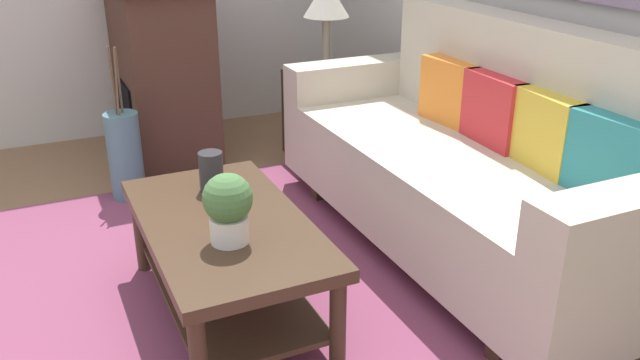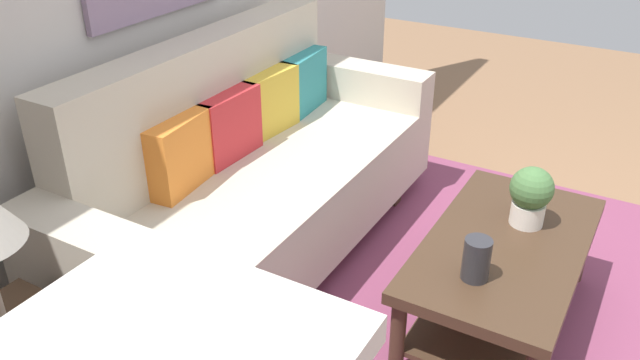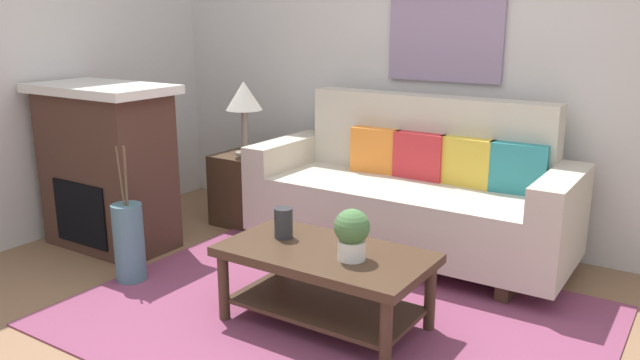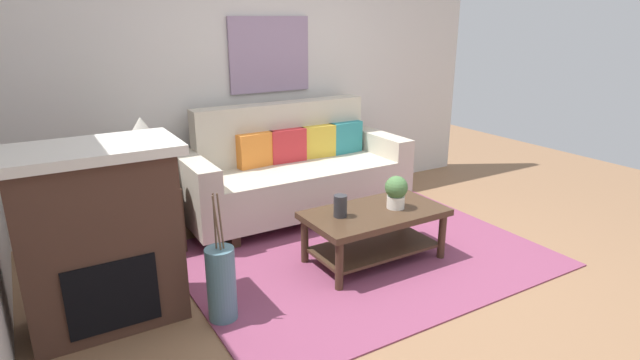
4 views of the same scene
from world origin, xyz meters
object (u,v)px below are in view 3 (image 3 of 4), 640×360
object	(u,v)px
couch	(411,195)
floor_vase	(129,243)
throw_pillow_orange	(377,150)
side_table	(247,189)
tabletop_vase	(284,223)
throw_pillow_crimson	(420,156)
throw_pillow_teal	(518,168)
fireplace	(107,166)
coffee_table	(325,271)
table_lamp	(244,99)
framed_painting	(445,30)
potted_plant_tabletop	(352,233)
throw_pillow_mustard	(467,162)

from	to	relation	value
couch	floor_vase	size ratio (longest dim) A/B	4.33
throw_pillow_orange	side_table	bearing A→B (deg)	-169.24
tabletop_vase	side_table	world-z (taller)	tabletop_vase
throw_pillow_crimson	side_table	world-z (taller)	throw_pillow_crimson
couch	side_table	xyz separation A→B (m)	(-1.39, -0.07, -0.15)
throw_pillow_orange	side_table	world-z (taller)	throw_pillow_orange
throw_pillow_teal	side_table	xyz separation A→B (m)	(-2.06, -0.20, -0.40)
fireplace	tabletop_vase	bearing A→B (deg)	-5.44
coffee_table	table_lamp	bearing A→B (deg)	142.42
framed_painting	potted_plant_tabletop	bearing A→B (deg)	-81.56
couch	side_table	distance (m)	1.40
couch	throw_pillow_crimson	bearing A→B (deg)	90.00
fireplace	throw_pillow_orange	bearing A→B (deg)	36.14
floor_vase	table_lamp	bearing A→B (deg)	95.77
couch	throw_pillow_crimson	world-z (taller)	couch
throw_pillow_mustard	floor_vase	world-z (taller)	throw_pillow_mustard
throw_pillow_crimson	coffee_table	distance (m)	1.38
throw_pillow_mustard	table_lamp	world-z (taller)	table_lamp
couch	throw_pillow_orange	xyz separation A→B (m)	(-0.34, 0.13, 0.25)
throw_pillow_crimson	fireplace	size ratio (longest dim) A/B	0.31
throw_pillow_mustard	coffee_table	bearing A→B (deg)	-101.21
table_lamp	floor_vase	distance (m)	1.50
floor_vase	throw_pillow_crimson	bearing A→B (deg)	49.97
coffee_table	floor_vase	bearing A→B (deg)	-172.69
throw_pillow_orange	throw_pillow_crimson	world-z (taller)	same
throw_pillow_crimson	tabletop_vase	size ratio (longest dim) A/B	2.14
framed_painting	tabletop_vase	bearing A→B (deg)	-97.80
floor_vase	throw_pillow_teal	bearing A→B (deg)	37.76
couch	tabletop_vase	bearing A→B (deg)	-100.87
framed_painting	coffee_table	bearing A→B (deg)	-87.43
throw_pillow_mustard	fireplace	world-z (taller)	fireplace
framed_painting	throw_pillow_orange	bearing A→B (deg)	-134.66
floor_vase	side_table	bearing A→B (deg)	95.77
potted_plant_tabletop	fireplace	bearing A→B (deg)	173.85
floor_vase	coffee_table	bearing A→B (deg)	7.31
tabletop_vase	table_lamp	bearing A→B (deg)	137.03
throw_pillow_mustard	throw_pillow_teal	xyz separation A→B (m)	(0.34, 0.00, 0.00)
tabletop_vase	framed_painting	xyz separation A→B (m)	(0.22, 1.63, 1.00)
throw_pillow_teal	potted_plant_tabletop	distance (m)	1.42
coffee_table	floor_vase	xyz separation A→B (m)	(-1.33, -0.17, -0.06)
tabletop_vase	table_lamp	size ratio (longest dim) A/B	0.30
throw_pillow_orange	floor_vase	size ratio (longest dim) A/B	0.72
couch	table_lamp	size ratio (longest dim) A/B	3.81
throw_pillow_mustard	tabletop_vase	world-z (taller)	throw_pillow_mustard
potted_plant_tabletop	framed_painting	distance (m)	1.96
throw_pillow_mustard	framed_painting	bearing A→B (deg)	134.66
throw_pillow_crimson	framed_painting	bearing A→B (deg)	90.00
throw_pillow_orange	table_lamp	distance (m)	1.11
throw_pillow_orange	floor_vase	distance (m)	1.81
couch	throw_pillow_teal	xyz separation A→B (m)	(0.67, 0.13, 0.25)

